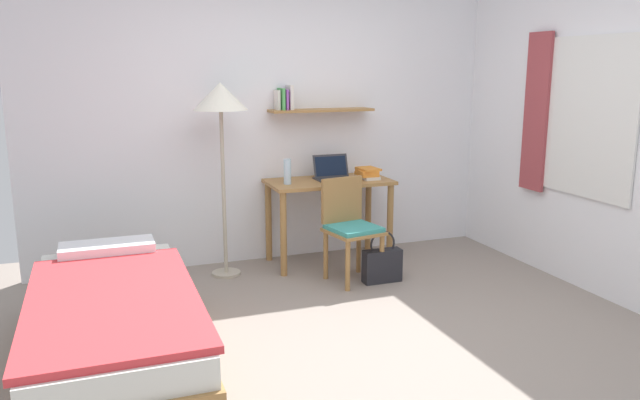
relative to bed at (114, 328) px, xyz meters
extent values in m
plane|color=gray|center=(1.53, -0.26, -0.24)|extent=(5.28, 5.28, 0.00)
cube|color=white|center=(1.53, 1.76, 1.06)|extent=(4.40, 0.05, 2.60)
cube|color=#9E703D|center=(1.89, 1.63, 1.11)|extent=(0.94, 0.22, 0.02)
cube|color=silver|center=(1.49, 1.66, 1.21)|extent=(0.02, 0.14, 0.17)
cube|color=#4CA856|center=(1.53, 1.64, 1.21)|extent=(0.02, 0.17, 0.19)
cube|color=purple|center=(1.56, 1.65, 1.21)|extent=(0.02, 0.16, 0.17)
cube|color=silver|center=(1.61, 1.65, 1.23)|extent=(0.03, 0.14, 0.21)
cube|color=white|center=(3.56, -0.26, 1.06)|extent=(0.05, 4.40, 2.60)
cube|color=silver|center=(3.52, 0.15, 1.11)|extent=(0.02, 0.93, 1.22)
cube|color=white|center=(3.53, 0.15, 1.11)|extent=(0.01, 0.87, 1.16)
cube|color=#993D42|center=(3.49, 0.73, 1.11)|extent=(0.03, 0.28, 1.32)
cube|color=#9E703D|center=(0.00, -0.01, -0.10)|extent=(0.90, 2.04, 0.28)
cube|color=silver|center=(0.00, -0.01, 0.12)|extent=(0.86, 1.98, 0.16)
cube|color=#DB383D|center=(0.00, -0.13, 0.22)|extent=(0.91, 1.67, 0.04)
cube|color=white|center=(0.00, 0.79, 0.25)|extent=(0.63, 0.28, 0.10)
cube|color=#9E703D|center=(1.89, 1.44, 0.50)|extent=(1.08, 0.56, 0.03)
cylinder|color=#9E703D|center=(1.40, 1.20, 0.12)|extent=(0.06, 0.06, 0.72)
cylinder|color=#9E703D|center=(2.39, 1.20, 0.12)|extent=(0.06, 0.06, 0.72)
cylinder|color=#9E703D|center=(1.40, 1.67, 0.12)|extent=(0.06, 0.06, 0.72)
cylinder|color=#9E703D|center=(2.39, 1.67, 0.12)|extent=(0.06, 0.06, 0.72)
cube|color=#9E703D|center=(1.89, 0.88, 0.18)|extent=(0.47, 0.47, 0.03)
cube|color=teal|center=(1.89, 0.88, 0.21)|extent=(0.43, 0.43, 0.04)
cube|color=#9E703D|center=(1.86, 1.05, 0.41)|extent=(0.38, 0.11, 0.37)
cylinder|color=#9E703D|center=(1.76, 0.68, -0.04)|extent=(0.04, 0.04, 0.41)
cylinder|color=#9E703D|center=(2.09, 0.74, -0.04)|extent=(0.04, 0.04, 0.41)
cylinder|color=#9E703D|center=(1.70, 1.01, -0.04)|extent=(0.04, 0.04, 0.41)
cylinder|color=#9E703D|center=(2.02, 1.07, -0.04)|extent=(0.04, 0.04, 0.41)
cylinder|color=#B2A893|center=(0.94, 1.40, -0.23)|extent=(0.24, 0.24, 0.02)
cylinder|color=#B2A893|center=(0.94, 1.40, 0.47)|extent=(0.03, 0.03, 1.36)
cone|color=silver|center=(0.94, 1.40, 1.26)|extent=(0.44, 0.44, 0.22)
cube|color=#2D2D33|center=(1.95, 1.46, 0.52)|extent=(0.33, 0.22, 0.01)
cube|color=#2D2D33|center=(1.95, 1.53, 0.62)|extent=(0.32, 0.07, 0.20)
cube|color=black|center=(1.95, 1.53, 0.62)|extent=(0.29, 0.06, 0.17)
cylinder|color=silver|center=(1.49, 1.38, 0.62)|extent=(0.06, 0.06, 0.22)
cube|color=silver|center=(2.25, 1.39, 0.52)|extent=(0.15, 0.23, 0.03)
cube|color=orange|center=(2.23, 1.38, 0.55)|extent=(0.16, 0.22, 0.03)
cube|color=orange|center=(2.24, 1.38, 0.58)|extent=(0.17, 0.22, 0.02)
cube|color=orange|center=(2.25, 1.38, 0.60)|extent=(0.17, 0.22, 0.02)
cube|color=#232328|center=(2.11, 0.78, -0.10)|extent=(0.32, 0.11, 0.27)
torus|color=#232328|center=(2.11, 0.78, 0.08)|extent=(0.22, 0.02, 0.22)
camera|label=1|loc=(-0.04, -3.58, 1.49)|focal=34.77mm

